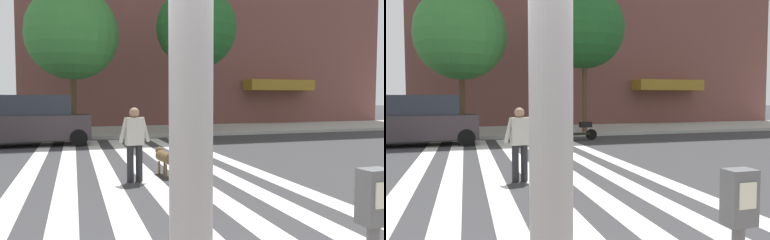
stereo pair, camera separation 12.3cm
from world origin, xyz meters
The scene contains 9 objects.
ground_plane centered at (0.00, 7.38, 0.00)m, with size 160.00×160.00×0.00m, color #353538.
sidewalk_far centered at (0.00, 17.75, 0.07)m, with size 80.00×6.00×0.15m, color #AAABA2.
crosswalk_stripes centered at (1.25, 7.38, 0.00)m, with size 5.85×14.15×0.01m.
parked_car_behind_first centered at (-1.88, 13.40, 0.96)m, with size 4.41×1.99×1.97m.
parked_scooter centered at (4.53, 13.21, 0.48)m, with size 1.63×0.50×1.11m.
street_tree_nearest centered at (-0.37, 16.15, 4.85)m, with size 4.29×4.29×6.86m.
street_tree_middle centered at (5.58, 15.64, 5.35)m, with size 4.04×4.04×7.24m.
pedestrian_dog_walker centered at (0.89, 5.89, 0.93)m, with size 0.71×0.28×1.64m.
dog_on_leash centered at (1.67, 6.34, 0.44)m, with size 0.33×1.10×0.65m.
Camera 2 is at (-0.24, -2.19, 1.83)m, focal length 34.54 mm.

